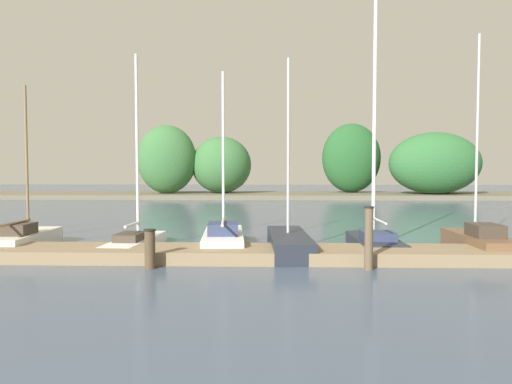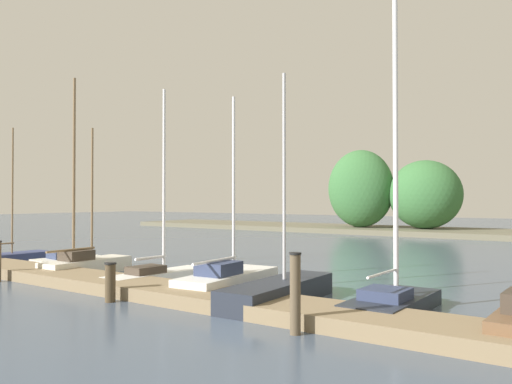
{
  "view_description": "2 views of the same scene",
  "coord_description": "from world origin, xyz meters",
  "px_view_note": "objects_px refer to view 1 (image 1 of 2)",
  "views": [
    {
      "loc": [
        3.28,
        -1.39,
        2.51
      ],
      "look_at": [
        2.85,
        12.92,
        1.84
      ],
      "focal_mm": 31.82,
      "sensor_mm": 36.0,
      "label": 1
    },
    {
      "loc": [
        11.02,
        1.39,
        2.66
      ],
      "look_at": [
        2.28,
        13.65,
        2.88
      ],
      "focal_mm": 35.95,
      "sensor_mm": 36.0,
      "label": 2
    }
  ],
  "objects_px": {
    "sailboat_5": "(288,241)",
    "sailboat_6": "(374,236)",
    "sailboat_3": "(136,239)",
    "mooring_piling_3": "(369,238)",
    "mooring_piling_2": "(150,249)",
    "sailboat_4": "(223,238)",
    "sailboat_2": "(26,238)",
    "sailboat_7": "(477,240)"
  },
  "relations": [
    {
      "from": "sailboat_3",
      "to": "mooring_piling_3",
      "type": "xyz_separation_m",
      "value": [
        6.79,
        -2.89,
        0.5
      ]
    },
    {
      "from": "sailboat_2",
      "to": "sailboat_7",
      "type": "distance_m",
      "value": 14.2
    },
    {
      "from": "sailboat_5",
      "to": "sailboat_6",
      "type": "distance_m",
      "value": 2.83
    },
    {
      "from": "sailboat_3",
      "to": "sailboat_4",
      "type": "relative_size",
      "value": 1.1
    },
    {
      "from": "sailboat_2",
      "to": "sailboat_5",
      "type": "xyz_separation_m",
      "value": [
        8.42,
        -0.27,
        -0.03
      ]
    },
    {
      "from": "sailboat_3",
      "to": "mooring_piling_3",
      "type": "bearing_deg",
      "value": -110.08
    },
    {
      "from": "sailboat_7",
      "to": "sailboat_6",
      "type": "bearing_deg",
      "value": 80.23
    },
    {
      "from": "sailboat_5",
      "to": "mooring_piling_2",
      "type": "bearing_deg",
      "value": 122.3
    },
    {
      "from": "sailboat_4",
      "to": "sailboat_6",
      "type": "height_order",
      "value": "sailboat_6"
    },
    {
      "from": "sailboat_7",
      "to": "mooring_piling_3",
      "type": "bearing_deg",
      "value": 124.25
    },
    {
      "from": "sailboat_7",
      "to": "sailboat_3",
      "type": "bearing_deg",
      "value": 89.02
    },
    {
      "from": "sailboat_2",
      "to": "sailboat_4",
      "type": "bearing_deg",
      "value": -91.08
    },
    {
      "from": "sailboat_2",
      "to": "sailboat_6",
      "type": "height_order",
      "value": "sailboat_6"
    },
    {
      "from": "sailboat_4",
      "to": "sailboat_3",
      "type": "bearing_deg",
      "value": 87.06
    },
    {
      "from": "sailboat_6",
      "to": "sailboat_7",
      "type": "relative_size",
      "value": 1.2
    },
    {
      "from": "sailboat_4",
      "to": "sailboat_7",
      "type": "xyz_separation_m",
      "value": [
        7.84,
        -0.45,
        0.02
      ]
    },
    {
      "from": "sailboat_7",
      "to": "mooring_piling_3",
      "type": "height_order",
      "value": "sailboat_7"
    },
    {
      "from": "sailboat_6",
      "to": "mooring_piling_2",
      "type": "relative_size",
      "value": 7.87
    },
    {
      "from": "sailboat_3",
      "to": "sailboat_4",
      "type": "bearing_deg",
      "value": -85.08
    },
    {
      "from": "sailboat_7",
      "to": "sailboat_2",
      "type": "bearing_deg",
      "value": 89.83
    },
    {
      "from": "mooring_piling_3",
      "to": "mooring_piling_2",
      "type": "bearing_deg",
      "value": -179.67
    },
    {
      "from": "sailboat_5",
      "to": "mooring_piling_2",
      "type": "height_order",
      "value": "sailboat_5"
    },
    {
      "from": "sailboat_5",
      "to": "sailboat_6",
      "type": "relative_size",
      "value": 0.74
    },
    {
      "from": "mooring_piling_2",
      "to": "mooring_piling_3",
      "type": "xyz_separation_m",
      "value": [
        5.57,
        0.03,
        0.3
      ]
    },
    {
      "from": "sailboat_6",
      "to": "sailboat_7",
      "type": "height_order",
      "value": "sailboat_6"
    },
    {
      "from": "sailboat_5",
      "to": "mooring_piling_2",
      "type": "relative_size",
      "value": 5.86
    },
    {
      "from": "sailboat_2",
      "to": "sailboat_6",
      "type": "distance_m",
      "value": 11.19
    },
    {
      "from": "sailboat_3",
      "to": "sailboat_5",
      "type": "distance_m",
      "value": 4.87
    },
    {
      "from": "sailboat_6",
      "to": "mooring_piling_2",
      "type": "xyz_separation_m",
      "value": [
        -6.41,
        -3.13,
        0.09
      ]
    },
    {
      "from": "mooring_piling_3",
      "to": "sailboat_4",
      "type": "bearing_deg",
      "value": 143.24
    },
    {
      "from": "mooring_piling_2",
      "to": "sailboat_6",
      "type": "bearing_deg",
      "value": 26.02
    },
    {
      "from": "sailboat_2",
      "to": "sailboat_5",
      "type": "relative_size",
      "value": 0.88
    },
    {
      "from": "sailboat_3",
      "to": "sailboat_4",
      "type": "height_order",
      "value": "sailboat_3"
    },
    {
      "from": "sailboat_6",
      "to": "sailboat_4",
      "type": "bearing_deg",
      "value": 91.74
    },
    {
      "from": "mooring_piling_2",
      "to": "sailboat_7",
      "type": "bearing_deg",
      "value": 15.22
    },
    {
      "from": "sailboat_5",
      "to": "sailboat_7",
      "type": "relative_size",
      "value": 0.9
    },
    {
      "from": "sailboat_3",
      "to": "sailboat_5",
      "type": "xyz_separation_m",
      "value": [
        4.86,
        -0.35,
        0.01
      ]
    },
    {
      "from": "sailboat_2",
      "to": "sailboat_3",
      "type": "relative_size",
      "value": 0.84
    },
    {
      "from": "sailboat_3",
      "to": "mooring_piling_3",
      "type": "height_order",
      "value": "sailboat_3"
    },
    {
      "from": "sailboat_5",
      "to": "sailboat_6",
      "type": "height_order",
      "value": "sailboat_6"
    },
    {
      "from": "sailboat_3",
      "to": "mooring_piling_2",
      "type": "distance_m",
      "value": 3.17
    },
    {
      "from": "sailboat_6",
      "to": "mooring_piling_2",
      "type": "height_order",
      "value": "sailboat_6"
    }
  ]
}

